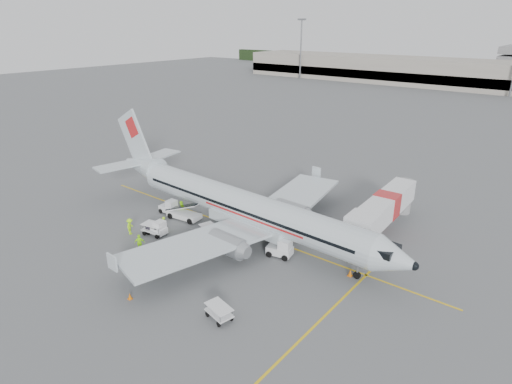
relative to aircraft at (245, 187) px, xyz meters
The scene contains 22 objects.
ground 5.36m from the aircraft, 140.17° to the left, with size 360.00×360.00×0.00m, color #56595B.
stripe_lead 5.35m from the aircraft, 140.17° to the left, with size 44.00×0.20×0.01m, color yellow.
stripe_cross 16.25m from the aircraft, 29.24° to the right, with size 0.20×20.00×0.01m, color yellow.
terminal_west 136.67m from the aircraft, 107.28° to the left, with size 110.00×22.00×9.00m, color gray, non-canonical shape.
mast_west 138.05m from the aircraft, 120.78° to the left, with size 3.20×1.20×22.00m, color slate, non-canonical shape.
aircraft is the anchor object (origin of this frame).
jet_bridge 15.01m from the aircraft, 41.02° to the left, with size 3.01×16.06×4.22m, color silver, non-canonical shape.
belt_loader 8.82m from the aircraft, 169.03° to the right, with size 5.19×1.95×2.81m, color silver, non-canonical shape.
tug_fore 7.17m from the aircraft, 15.37° to the right, with size 2.36×1.35×1.83m, color silver, non-canonical shape.
tug_mid 10.30m from the aircraft, 140.59° to the right, with size 2.07×1.19×1.60m, color silver, non-canonical shape.
tug_aft 11.40m from the aircraft, behind, with size 2.17×1.24×1.68m, color silver, non-canonical shape.
cart_loaded_a 5.96m from the aircraft, 127.17° to the right, with size 2.46×1.46×1.29m, color silver, non-canonical shape.
cart_loaded_b 10.64m from the aircraft, 140.20° to the right, with size 2.38×1.41×1.24m, color silver, non-canonical shape.
cart_empty_a 11.97m from the aircraft, 99.74° to the right, with size 2.15×1.27×1.12m, color silver, non-canonical shape.
cart_empty_b 14.77m from the aircraft, 58.25° to the right, with size 2.17×1.28×1.13m, color silver, non-canonical shape.
cone_nose 13.30m from the aircraft, ahead, with size 0.40×0.40×0.66m, color orange.
cone_port 15.73m from the aircraft, 98.04° to the left, with size 0.34×0.34×0.56m, color orange.
cone_stbd 15.42m from the aircraft, 89.66° to the right, with size 0.34×0.34×0.55m, color orange.
crew_a 9.67m from the aircraft, 143.43° to the right, with size 0.64×0.42×1.76m, color #9CE611.
crew_b 9.88m from the aircraft, behind, with size 0.84×0.65×1.72m, color #9CE611.
crew_c 12.85m from the aircraft, 141.09° to the right, with size 1.13×0.65×1.76m, color #9CE611.
crew_d 11.66m from the aircraft, 121.89° to the right, with size 1.01×0.42×1.72m, color #9CE611.
Camera 1 is at (26.52, -31.23, 20.62)m, focal length 30.00 mm.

